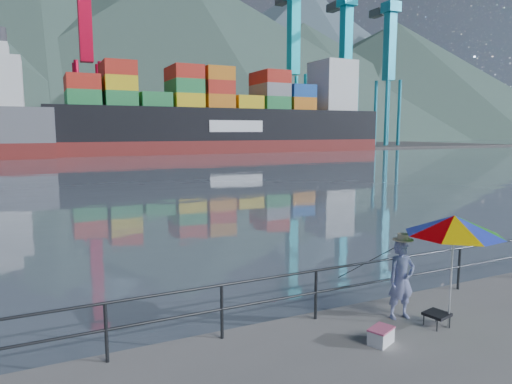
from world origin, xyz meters
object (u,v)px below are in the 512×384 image
(fisherman, at_px, (401,280))
(beach_umbrella, at_px, (454,225))
(cooler_bag, at_px, (381,337))
(container_ship, at_px, (234,119))

(fisherman, relative_size, beach_umbrella, 0.72)
(cooler_bag, relative_size, container_ship, 0.01)
(fisherman, height_order, beach_umbrella, beach_umbrella)
(fisherman, bearing_deg, cooler_bag, -138.86)
(container_ship, bearing_deg, cooler_bag, -110.85)
(cooler_bag, bearing_deg, container_ship, 46.14)
(beach_umbrella, bearing_deg, fisherman, 125.31)
(fisherman, distance_m, beach_umbrella, 1.51)
(fisherman, xyz_separation_m, cooler_bag, (-1.11, -0.72, -0.66))
(beach_umbrella, bearing_deg, container_ship, 70.29)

